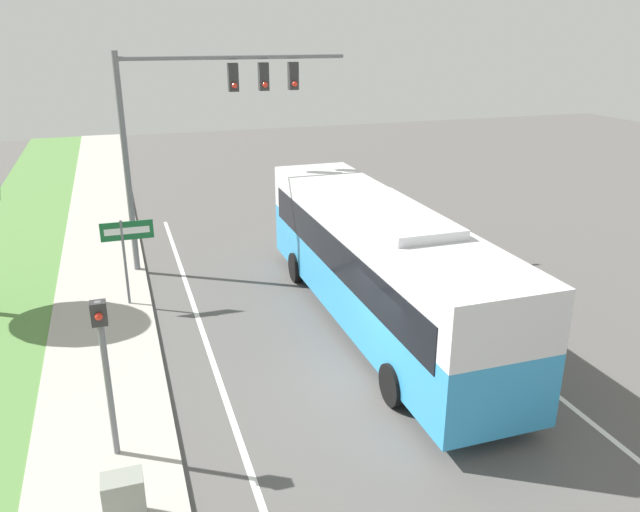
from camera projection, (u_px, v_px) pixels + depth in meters
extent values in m
plane|color=#565451|center=(381.00, 384.00, 14.66)|extent=(80.00, 80.00, 0.00)
cube|color=#ADA89E|center=(104.00, 432.00, 12.80)|extent=(2.80, 80.00, 0.12)
cube|color=silver|center=(230.00, 411.00, 13.59)|extent=(0.14, 30.00, 0.01)
cube|color=silver|center=(512.00, 359.00, 15.72)|extent=(0.14, 30.00, 0.01)
cube|color=#3393D1|center=(376.00, 284.00, 17.21)|extent=(2.52, 12.25, 1.64)
cube|color=silver|center=(378.00, 233.00, 16.71)|extent=(2.52, 12.25, 1.34)
cube|color=black|center=(378.00, 249.00, 16.86)|extent=(2.56, 11.27, 1.01)
cube|color=silver|center=(394.00, 214.00, 15.62)|extent=(1.76, 4.29, 0.24)
cylinder|color=black|center=(296.00, 267.00, 20.49)|extent=(0.28, 0.97, 0.97)
cylinder|color=black|center=(364.00, 259.00, 21.21)|extent=(0.28, 0.97, 0.97)
cylinder|color=black|center=(393.00, 385.00, 13.72)|extent=(0.28, 0.97, 0.97)
cylinder|color=black|center=(488.00, 367.00, 14.44)|extent=(0.28, 0.97, 0.97)
cylinder|color=slate|center=(127.00, 168.00, 20.16)|extent=(0.20, 0.20, 7.25)
cylinder|color=slate|center=(235.00, 57.00, 20.11)|extent=(7.41, 0.14, 0.14)
cube|color=#2D2D2D|center=(233.00, 77.00, 20.29)|extent=(0.32, 0.28, 0.90)
sphere|color=red|center=(234.00, 86.00, 20.22)|extent=(0.18, 0.18, 0.18)
cube|color=#2D2D2D|center=(264.00, 77.00, 20.60)|extent=(0.32, 0.28, 0.90)
sphere|color=red|center=(265.00, 85.00, 20.52)|extent=(0.18, 0.18, 0.18)
cube|color=#2D2D2D|center=(293.00, 76.00, 20.90)|extent=(0.32, 0.28, 0.90)
sphere|color=red|center=(295.00, 84.00, 20.82)|extent=(0.18, 0.18, 0.18)
cylinder|color=slate|center=(108.00, 383.00, 11.56)|extent=(0.12, 0.12, 3.32)
cube|color=#2D2D2D|center=(99.00, 313.00, 11.07)|extent=(0.28, 0.24, 0.44)
sphere|color=red|center=(99.00, 317.00, 10.93)|extent=(0.14, 0.14, 0.14)
cylinder|color=slate|center=(125.00, 265.00, 18.27)|extent=(0.08, 0.08, 2.71)
cube|color=#145B2D|center=(127.00, 231.00, 17.96)|extent=(1.49, 0.03, 0.55)
cube|color=white|center=(127.00, 231.00, 17.94)|extent=(1.26, 0.01, 0.19)
cube|color=gray|center=(124.00, 500.00, 10.23)|extent=(0.67, 0.48, 0.91)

